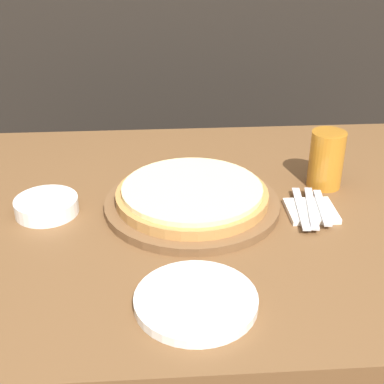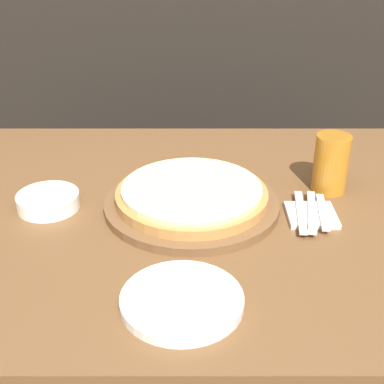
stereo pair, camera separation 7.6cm
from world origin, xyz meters
TOP-DOWN VIEW (x-y plane):
  - dining_table at (0.00, 0.00)m, footprint 1.49×1.03m
  - pizza_on_board at (-0.05, 0.00)m, footprint 0.41×0.41m
  - beer_glass at (0.29, 0.09)m, footprint 0.09×0.09m
  - dinner_plate at (-0.07, -0.35)m, footprint 0.22×0.22m
  - side_bowl at (-0.39, 0.00)m, footprint 0.15×0.15m
  - napkin_stack at (0.22, -0.04)m, footprint 0.11×0.11m
  - fork at (0.20, -0.04)m, footprint 0.04×0.19m
  - dinner_knife at (0.22, -0.04)m, footprint 0.05×0.19m
  - spoon at (0.25, -0.04)m, footprint 0.04×0.16m

SIDE VIEW (x-z plane):
  - dining_table at x=0.00m, z-range 0.00..0.71m
  - napkin_stack at x=0.22m, z-range 0.71..0.72m
  - dinner_plate at x=-0.07m, z-range 0.71..0.73m
  - fork at x=0.20m, z-range 0.72..0.73m
  - dinner_knife at x=0.22m, z-range 0.72..0.73m
  - spoon at x=0.25m, z-range 0.72..0.73m
  - side_bowl at x=-0.39m, z-range 0.71..0.75m
  - pizza_on_board at x=-0.05m, z-range 0.71..0.77m
  - beer_glass at x=0.29m, z-range 0.72..0.86m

